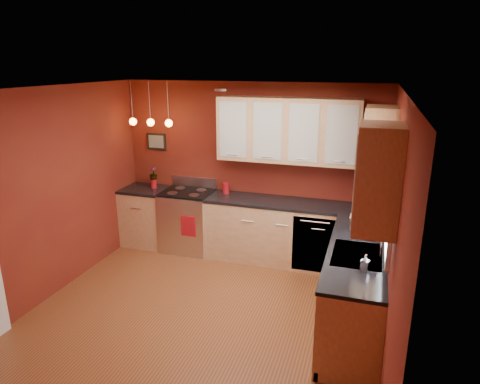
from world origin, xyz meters
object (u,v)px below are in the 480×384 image
(sink, at_px, (357,257))
(soap_pump, at_px, (365,263))
(red_canister, at_px, (226,188))
(coffee_maker, at_px, (366,200))
(gas_range, at_px, (188,220))

(sink, relative_size, soap_pump, 4.20)
(sink, xyz_separation_m, soap_pump, (0.09, -0.36, 0.11))
(red_canister, height_order, coffee_maker, coffee_maker)
(gas_range, xyz_separation_m, red_canister, (0.59, 0.13, 0.54))
(red_canister, bearing_deg, sink, -38.77)
(soap_pump, bearing_deg, red_canister, 136.73)
(coffee_maker, bearing_deg, sink, -81.26)
(coffee_maker, height_order, soap_pump, coffee_maker)
(sink, relative_size, coffee_maker, 2.65)
(gas_range, height_order, red_canister, same)
(coffee_maker, bearing_deg, soap_pump, -78.48)
(sink, xyz_separation_m, coffee_maker, (0.03, 1.53, 0.15))
(gas_range, relative_size, soap_pump, 6.66)
(red_canister, distance_m, coffee_maker, 2.06)
(sink, distance_m, red_canister, 2.61)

